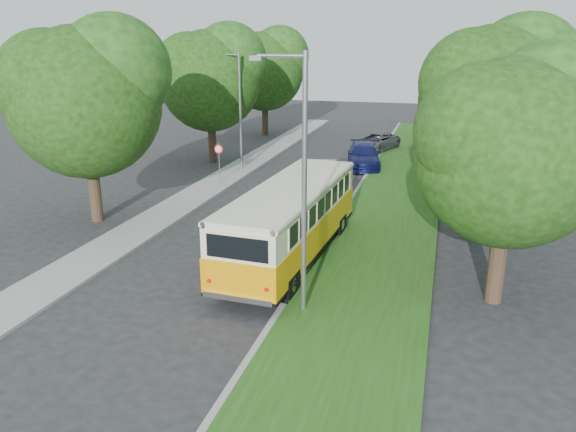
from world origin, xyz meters
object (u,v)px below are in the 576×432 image
(lamppost_near, at_px, (301,179))
(vintage_bus, at_px, (291,223))
(lamppost_far, at_px, (239,107))
(car_grey, at_px, (375,142))
(car_white, at_px, (322,175))
(car_blue, at_px, (364,156))
(car_silver, at_px, (298,199))

(lamppost_near, distance_m, vintage_bus, 5.31)
(lamppost_far, bearing_deg, vintage_bus, -62.53)
(car_grey, bearing_deg, car_white, -78.09)
(vintage_bus, relative_size, car_grey, 2.03)
(car_blue, bearing_deg, lamppost_far, -168.18)
(car_blue, bearing_deg, car_grey, 80.01)
(lamppost_far, distance_m, car_blue, 8.95)
(lamppost_near, bearing_deg, car_grey, 92.52)
(car_blue, relative_size, car_grey, 1.03)
(car_silver, height_order, car_grey, car_grey)
(lamppost_far, bearing_deg, car_white, -26.23)
(lamppost_far, height_order, car_white, lamppost_far)
(lamppost_far, height_order, car_silver, lamppost_far)
(lamppost_far, xyz_separation_m, car_white, (6.17, -3.04, -3.35))
(lamppost_near, distance_m, car_blue, 21.91)
(vintage_bus, xyz_separation_m, car_blue, (0.28, 17.36, -0.77))
(vintage_bus, distance_m, car_silver, 6.48)
(lamppost_near, height_order, car_blue, lamppost_near)
(car_white, relative_size, car_grey, 0.91)
(car_silver, bearing_deg, car_grey, 76.45)
(car_white, xyz_separation_m, car_grey, (1.53, 12.01, -0.06))
(lamppost_far, relative_size, vintage_bus, 0.73)
(lamppost_far, relative_size, car_blue, 1.45)
(lamppost_near, bearing_deg, car_blue, 93.20)
(lamppost_near, relative_size, car_blue, 1.54)
(lamppost_far, xyz_separation_m, vintage_bus, (7.42, -14.28, -2.60))
(car_silver, bearing_deg, vintage_bus, -85.93)
(lamppost_near, relative_size, lamppost_far, 1.07)
(car_white, bearing_deg, lamppost_far, 143.15)
(lamppost_near, xyz_separation_m, car_grey, (-1.21, 27.47, -3.67))
(lamppost_far, xyz_separation_m, car_blue, (7.70, 3.08, -3.36))
(car_silver, bearing_deg, car_white, 80.78)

